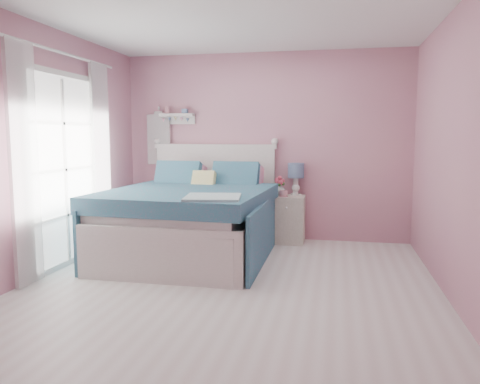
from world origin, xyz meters
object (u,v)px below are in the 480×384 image
(bed, at_px, (192,220))
(vase, at_px, (280,189))
(nightstand, at_px, (288,219))
(teacup, at_px, (284,194))
(table_lamp, at_px, (296,173))

(bed, distance_m, vase, 1.36)
(bed, height_order, nightstand, bed)
(teacup, bearing_deg, vase, 120.81)
(teacup, bearing_deg, bed, -141.58)
(vase, bearing_deg, table_lamp, 25.63)
(vase, bearing_deg, bed, -135.91)
(nightstand, relative_size, teacup, 5.73)
(nightstand, distance_m, vase, 0.42)
(vase, height_order, teacup, vase)
(bed, bearing_deg, nightstand, 43.65)
(nightstand, distance_m, table_lamp, 0.64)
(nightstand, bearing_deg, vase, 174.25)
(bed, height_order, table_lamp, bed)
(bed, bearing_deg, table_lamp, 44.68)
(nightstand, relative_size, vase, 3.76)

